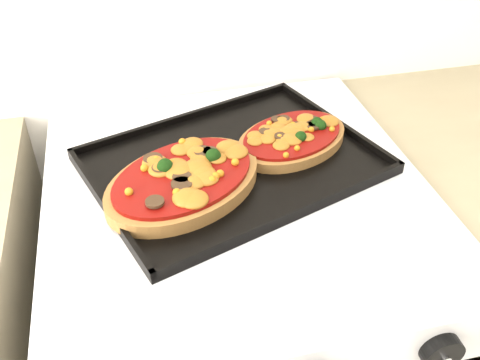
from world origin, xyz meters
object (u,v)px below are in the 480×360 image
object	(u,v)px
stove	(237,350)
baking_tray	(233,161)
pizza_left	(183,179)
pizza_right	(292,137)

from	to	relation	value
stove	baking_tray	world-z (taller)	baking_tray
pizza_left	pizza_right	bearing A→B (deg)	21.61
pizza_right	baking_tray	bearing A→B (deg)	-166.76
pizza_left	stove	bearing A→B (deg)	12.41
baking_tray	pizza_right	distance (m)	0.11
baking_tray	pizza_right	bearing A→B (deg)	-5.60
baking_tray	pizza_left	size ratio (longest dim) A/B	1.71
stove	pizza_left	distance (m)	0.49
stove	pizza_left	xyz separation A→B (m)	(-0.08, -0.02, 0.48)
baking_tray	pizza_left	world-z (taller)	pizza_left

